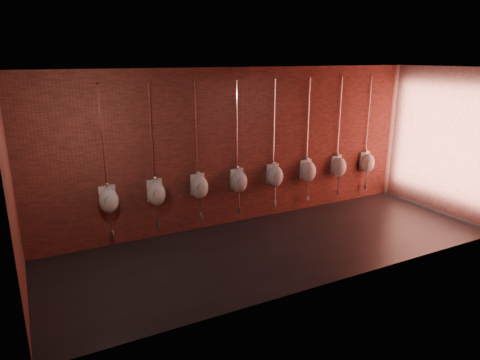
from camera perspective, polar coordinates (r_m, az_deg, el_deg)
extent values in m
plane|color=black|center=(8.09, 5.39, -8.74)|extent=(8.50, 8.50, 0.00)
cube|color=black|center=(7.35, 6.06, 14.52)|extent=(8.50, 3.00, 0.04)
cube|color=brown|center=(8.82, 0.40, 4.40)|extent=(8.50, 0.04, 3.20)
cube|color=brown|center=(6.40, 13.01, -0.59)|extent=(8.50, 0.04, 3.20)
cube|color=brown|center=(6.40, -28.18, -2.14)|extent=(0.04, 3.00, 3.20)
cube|color=brown|center=(10.46, 25.72, 4.67)|extent=(0.04, 3.00, 3.20)
ellipsoid|color=silver|center=(8.01, -17.10, -2.69)|extent=(0.38, 0.34, 0.47)
cube|color=silver|center=(8.10, -17.28, -2.14)|extent=(0.30, 0.06, 0.42)
cylinder|color=gray|center=(7.89, -16.95, -2.74)|extent=(0.21, 0.04, 0.21)
cylinder|color=white|center=(7.82, -17.92, 5.42)|extent=(0.02, 0.02, 1.81)
sphere|color=white|center=(8.00, -17.38, -0.55)|extent=(0.08, 0.08, 0.08)
cylinder|color=white|center=(7.71, -18.50, 12.02)|extent=(0.06, 0.06, 0.01)
cylinder|color=white|center=(8.13, -16.89, -5.10)|extent=(0.03, 0.03, 0.38)
cylinder|color=white|center=(8.22, -16.75, -6.72)|extent=(0.08, 0.08, 0.11)
cylinder|color=white|center=(8.29, -16.85, -6.53)|extent=(0.03, 0.15, 0.03)
ellipsoid|color=silver|center=(8.19, -11.09, -1.84)|extent=(0.38, 0.34, 0.47)
cube|color=silver|center=(8.28, -11.33, -1.32)|extent=(0.30, 0.06, 0.42)
cylinder|color=gray|center=(8.07, -10.86, -1.88)|extent=(0.21, 0.04, 0.21)
cylinder|color=white|center=(8.01, -11.72, 6.11)|extent=(0.02, 0.02, 1.81)
sphere|color=white|center=(8.18, -11.36, 0.25)|extent=(0.08, 0.08, 0.08)
cylinder|color=white|center=(7.90, -12.10, 12.56)|extent=(0.06, 0.06, 0.01)
cylinder|color=white|center=(8.31, -10.95, -4.22)|extent=(0.03, 0.03, 0.38)
cylinder|color=white|center=(8.39, -10.86, -5.81)|extent=(0.08, 0.08, 0.11)
cylinder|color=white|center=(8.46, -11.01, -5.63)|extent=(0.03, 0.15, 0.03)
ellipsoid|color=silver|center=(8.46, -5.40, -1.02)|extent=(0.38, 0.34, 0.47)
cube|color=silver|center=(8.55, -5.70, -0.52)|extent=(0.30, 0.06, 0.42)
cylinder|color=gray|center=(8.34, -5.10, -1.05)|extent=(0.21, 0.04, 0.21)
cylinder|color=white|center=(8.28, -5.86, 6.69)|extent=(0.02, 0.02, 1.81)
sphere|color=white|center=(8.45, -5.67, 1.00)|extent=(0.08, 0.08, 0.08)
cylinder|color=white|center=(8.18, -6.04, 12.93)|extent=(0.06, 0.06, 0.01)
cylinder|color=white|center=(8.57, -5.34, -3.33)|extent=(0.03, 0.03, 0.38)
cylinder|color=white|center=(8.66, -5.29, -4.88)|extent=(0.08, 0.08, 0.11)
cylinder|color=white|center=(8.72, -5.49, -4.72)|extent=(0.03, 0.15, 0.03)
ellipsoid|color=silver|center=(8.81, -0.12, -0.25)|extent=(0.38, 0.34, 0.47)
cube|color=silver|center=(8.89, -0.46, 0.22)|extent=(0.30, 0.06, 0.42)
cylinder|color=gray|center=(8.70, 0.24, -0.27)|extent=(0.21, 0.04, 0.21)
cylinder|color=white|center=(8.64, -0.41, 7.16)|extent=(0.02, 0.02, 1.81)
sphere|color=white|center=(8.80, -0.37, 1.70)|extent=(0.08, 0.08, 0.08)
cylinder|color=white|center=(8.54, -0.42, 13.15)|extent=(0.06, 0.06, 0.01)
cylinder|color=white|center=(8.91, -0.12, -2.48)|extent=(0.03, 0.03, 0.38)
cylinder|color=white|center=(9.00, -0.12, -3.98)|extent=(0.08, 0.08, 0.11)
cylinder|color=white|center=(9.06, -0.34, -3.83)|extent=(0.03, 0.15, 0.03)
ellipsoid|color=silver|center=(9.22, 4.72, 0.46)|extent=(0.38, 0.34, 0.47)
cube|color=silver|center=(9.30, 4.36, 0.91)|extent=(0.30, 0.06, 0.42)
cylinder|color=gray|center=(9.12, 5.12, 0.45)|extent=(0.21, 0.04, 0.21)
cylinder|color=white|center=(9.06, 4.57, 7.54)|extent=(0.02, 0.02, 1.81)
sphere|color=white|center=(9.22, 4.49, 2.32)|extent=(0.08, 0.08, 0.08)
cylinder|color=white|center=(8.97, 4.71, 13.25)|extent=(0.06, 0.06, 0.01)
cylinder|color=white|center=(9.33, 4.67, -1.68)|extent=(0.03, 0.03, 0.38)
cylinder|color=white|center=(9.41, 4.64, -3.12)|extent=(0.08, 0.08, 0.11)
cylinder|color=white|center=(9.47, 4.39, -2.98)|extent=(0.03, 0.15, 0.03)
ellipsoid|color=silver|center=(9.70, 9.12, 1.10)|extent=(0.38, 0.34, 0.47)
cube|color=silver|center=(9.78, 8.74, 1.52)|extent=(0.30, 0.06, 0.42)
cylinder|color=gray|center=(9.61, 9.54, 1.10)|extent=(0.21, 0.04, 0.21)
cylinder|color=white|center=(9.55, 9.09, 7.83)|extent=(0.02, 0.02, 1.81)
sphere|color=white|center=(9.70, 8.90, 2.87)|extent=(0.08, 0.08, 0.08)
cylinder|color=white|center=(9.46, 9.33, 13.25)|extent=(0.06, 0.06, 0.01)
cylinder|color=white|center=(9.80, 9.02, -0.94)|extent=(0.03, 0.03, 0.38)
cylinder|color=white|center=(9.88, 8.96, -2.32)|extent=(0.08, 0.08, 0.11)
cylinder|color=white|center=(9.94, 8.70, -2.19)|extent=(0.03, 0.15, 0.03)
ellipsoid|color=silver|center=(10.24, 13.08, 1.67)|extent=(0.38, 0.34, 0.47)
cube|color=silver|center=(10.31, 12.69, 2.07)|extent=(0.30, 0.06, 0.42)
cylinder|color=gray|center=(10.14, 13.51, 1.68)|extent=(0.21, 0.04, 0.21)
cylinder|color=white|center=(10.09, 13.14, 8.05)|extent=(0.02, 0.02, 1.81)
sphere|color=white|center=(10.23, 12.88, 3.35)|extent=(0.08, 0.08, 0.08)
cylinder|color=white|center=(10.01, 13.48, 13.17)|extent=(0.06, 0.06, 0.01)
cylinder|color=white|center=(10.33, 12.95, -0.27)|extent=(0.03, 0.03, 0.38)
cylinder|color=white|center=(10.40, 12.87, -1.58)|extent=(0.08, 0.08, 0.11)
cylinder|color=white|center=(10.46, 12.60, -1.47)|extent=(0.03, 0.15, 0.03)
ellipsoid|color=silver|center=(10.81, 16.63, 2.18)|extent=(0.38, 0.34, 0.47)
cube|color=silver|center=(10.88, 16.24, 2.55)|extent=(0.30, 0.06, 0.42)
cylinder|color=gray|center=(10.73, 17.07, 2.19)|extent=(0.21, 0.04, 0.21)
cylinder|color=white|center=(10.67, 16.78, 8.22)|extent=(0.02, 0.02, 1.81)
sphere|color=white|center=(10.81, 16.45, 3.77)|extent=(0.08, 0.08, 0.08)
cylinder|color=white|center=(10.60, 17.18, 13.05)|extent=(0.06, 0.06, 0.01)
cylinder|color=white|center=(10.90, 16.48, 0.33)|extent=(0.03, 0.03, 0.38)
cylinder|color=white|center=(10.97, 16.38, -0.91)|extent=(0.08, 0.08, 0.11)
cylinder|color=white|center=(11.02, 16.11, -0.81)|extent=(0.03, 0.15, 0.03)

